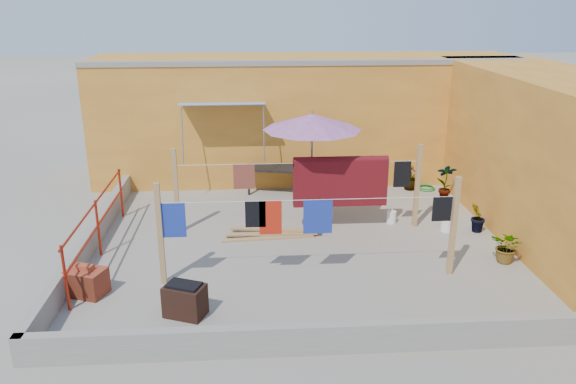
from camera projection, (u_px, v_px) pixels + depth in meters
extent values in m
plane|color=#9E998E|center=(302.00, 245.00, 11.12)|extent=(80.00, 80.00, 0.00)
cube|color=gold|center=(305.00, 117.00, 15.06)|extent=(11.00, 2.40, 3.20)
cube|color=gray|center=(310.00, 63.00, 13.56)|extent=(11.00, 0.35, 0.12)
cube|color=#2D51B2|center=(223.00, 104.00, 13.25)|extent=(2.00, 0.79, 0.22)
cylinder|color=gray|center=(182.00, 135.00, 13.05)|extent=(0.03, 0.30, 1.28)
cylinder|color=gray|center=(264.00, 134.00, 13.17)|extent=(0.03, 0.30, 1.28)
cube|color=gold|center=(568.00, 162.00, 10.93)|extent=(2.40, 9.00, 3.20)
cube|color=gray|center=(325.00, 338.00, 7.67)|extent=(8.30, 0.16, 0.44)
cube|color=gray|center=(91.00, 240.00, 10.78)|extent=(0.16, 7.30, 0.44)
cylinder|color=#A32210|center=(66.00, 278.00, 8.62)|extent=(0.05, 0.05, 1.10)
cylinder|color=#A32210|center=(98.00, 228.00, 10.50)|extent=(0.05, 0.05, 1.10)
cylinder|color=#A32210|center=(121.00, 193.00, 12.39)|extent=(0.05, 0.05, 1.10)
cylinder|color=#A32210|center=(95.00, 203.00, 10.34)|extent=(0.04, 4.20, 0.04)
cylinder|color=#A32210|center=(98.00, 226.00, 10.49)|extent=(0.04, 4.20, 0.04)
cube|color=tan|center=(160.00, 234.00, 9.34)|extent=(0.09, 0.09, 1.80)
cube|color=tan|center=(454.00, 227.00, 9.66)|extent=(0.09, 0.09, 1.80)
cube|color=tan|center=(417.00, 186.00, 11.74)|extent=(0.09, 0.09, 1.80)
cube|color=tan|center=(176.00, 191.00, 11.42)|extent=(0.09, 0.09, 1.80)
cylinder|color=silver|center=(310.00, 200.00, 9.32)|extent=(5.00, 0.01, 0.01)
cylinder|color=silver|center=(299.00, 163.00, 11.40)|extent=(5.00, 0.01, 0.01)
cube|color=#530D13|center=(340.00, 183.00, 11.60)|extent=(1.95, 0.22, 0.97)
cube|color=black|center=(402.00, 174.00, 11.63)|extent=(0.35, 0.02, 0.56)
cube|color=brown|center=(244.00, 177.00, 11.41)|extent=(0.44, 0.02, 0.52)
cube|color=navy|center=(171.00, 220.00, 9.27)|extent=(0.47, 0.02, 0.61)
cube|color=black|center=(255.00, 214.00, 9.34)|extent=(0.34, 0.02, 0.46)
cube|color=#B61F0E|center=(271.00, 218.00, 9.38)|extent=(0.38, 0.02, 0.60)
cube|color=navy|center=(318.00, 217.00, 9.43)|extent=(0.49, 0.02, 0.61)
cube|color=black|center=(442.00, 209.00, 9.54)|extent=(0.33, 0.02, 0.44)
cylinder|color=gray|center=(311.00, 221.00, 12.20)|extent=(0.37, 0.37, 0.06)
cylinder|color=gray|center=(311.00, 171.00, 11.83)|extent=(0.04, 0.04, 2.35)
cone|color=#BA64A0|center=(312.00, 122.00, 11.49)|extent=(2.65, 2.65, 0.33)
cylinder|color=gray|center=(312.00, 113.00, 11.43)|extent=(0.04, 0.04, 0.10)
cube|color=black|center=(276.00, 168.00, 13.90)|extent=(1.57, 1.04, 0.05)
cube|color=black|center=(249.00, 183.00, 13.84)|extent=(0.05, 0.05, 0.63)
cube|color=black|center=(254.00, 176.00, 14.38)|extent=(0.05, 0.05, 0.63)
cube|color=black|center=(299.00, 185.00, 13.64)|extent=(0.05, 0.05, 0.63)
cube|color=black|center=(303.00, 178.00, 14.18)|extent=(0.05, 0.05, 0.63)
cube|color=#A94027|center=(87.00, 282.00, 9.19)|extent=(0.73, 0.63, 0.44)
cube|color=#AA4228|center=(85.00, 267.00, 9.10)|extent=(0.31, 0.22, 0.09)
cube|color=tan|center=(268.00, 238.00, 11.37)|extent=(1.87, 0.26, 0.04)
cube|color=tan|center=(272.00, 234.00, 11.47)|extent=(1.87, 0.16, 0.04)
cube|color=tan|center=(275.00, 230.00, 11.58)|extent=(1.87, 0.42, 0.04)
cube|color=black|center=(185.00, 301.00, 8.57)|extent=(0.71, 0.60, 0.50)
cube|color=black|center=(184.00, 285.00, 8.48)|extent=(0.58, 0.47, 0.04)
cylinder|color=white|center=(338.00, 334.00, 8.11)|extent=(0.41, 0.41, 0.05)
torus|color=white|center=(338.00, 333.00, 8.10)|extent=(0.44, 0.44, 0.04)
cylinder|color=white|center=(447.00, 224.00, 11.72)|extent=(0.23, 0.23, 0.32)
cylinder|color=white|center=(447.00, 216.00, 11.66)|extent=(0.06, 0.06, 0.05)
cylinder|color=white|center=(391.00, 217.00, 12.14)|extent=(0.20, 0.20, 0.27)
cylinder|color=white|center=(392.00, 211.00, 12.09)|extent=(0.05, 0.05, 0.05)
torus|color=#1A7622|center=(426.00, 188.00, 14.35)|extent=(0.47, 0.47, 0.03)
torus|color=#1A7622|center=(426.00, 187.00, 14.34)|extent=(0.40, 0.40, 0.03)
imported|color=#1A5E1C|center=(364.00, 175.00, 14.12)|extent=(0.94, 0.89, 0.82)
imported|color=#1A5E1C|center=(411.00, 177.00, 14.22)|extent=(0.39, 0.39, 0.66)
imported|color=#1A5E1C|center=(446.00, 182.00, 13.48)|extent=(0.51, 0.38, 0.90)
imported|color=#1A5E1C|center=(478.00, 217.00, 11.60)|extent=(0.43, 0.46, 0.66)
imported|color=#1A5E1C|center=(508.00, 247.00, 10.27)|extent=(0.74, 0.74, 0.63)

